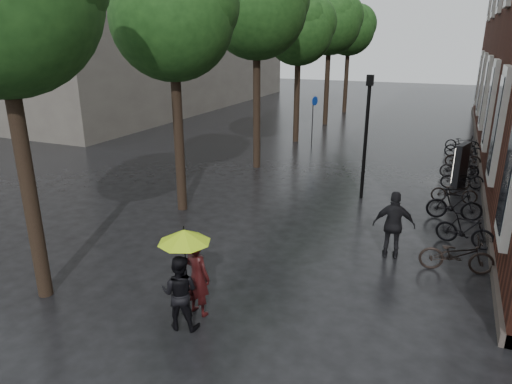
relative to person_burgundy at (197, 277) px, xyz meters
The scene contains 11 objects.
ground 1.99m from the person_burgundy, 77.04° to the right, with size 120.00×120.00×0.00m, color black.
bg_building 34.54m from the person_burgundy, 129.45° to the left, with size 16.00×30.00×14.00m, color #47423D.
street_trees 15.60m from the person_burgundy, 104.23° to the left, with size 4.33×34.03×8.91m.
person_burgundy is the anchor object (origin of this frame).
person_black 0.58m from the person_burgundy, 97.62° to the right, with size 0.76×0.60×1.57m, color black.
lime_umbrella 1.07m from the person_burgundy, 105.77° to the right, with size 1.07×1.07×1.57m.
pedestrian_walking 5.52m from the person_burgundy, 51.93° to the left, with size 1.08×0.45×1.84m, color black.
parked_bicycles 12.39m from the person_burgundy, 65.97° to the left, with size 2.11×15.11×1.03m.
ad_lightbox 12.85m from the person_burgundy, 67.13° to the left, with size 0.26×1.13×1.71m.
lamp_post 9.19m from the person_burgundy, 78.93° to the left, with size 0.23×0.23×4.41m.
cycle_sign 16.95m from the person_burgundy, 98.50° to the left, with size 0.14×0.48×2.64m.
Camera 1 is at (4.06, -5.50, 5.55)m, focal length 32.00 mm.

